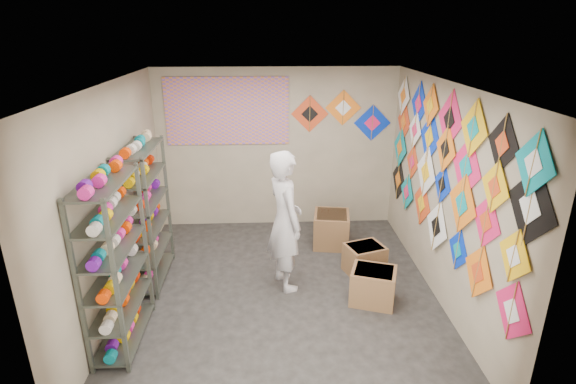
{
  "coord_description": "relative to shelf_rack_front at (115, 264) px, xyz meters",
  "views": [
    {
      "loc": [
        -0.16,
        -5.1,
        3.31
      ],
      "look_at": [
        0.1,
        0.3,
        1.3
      ],
      "focal_mm": 28.0,
      "sensor_mm": 36.0,
      "label": 1
    }
  ],
  "objects": [
    {
      "name": "ground",
      "position": [
        1.78,
        0.85,
        -0.95
      ],
      "size": [
        4.5,
        4.5,
        0.0
      ],
      "primitive_type": "plane",
      "color": "black"
    },
    {
      "name": "room_walls",
      "position": [
        1.78,
        0.85,
        0.69
      ],
      "size": [
        4.5,
        4.5,
        4.5
      ],
      "color": "tan",
      "rests_on": "ground"
    },
    {
      "name": "shelf_rack_front",
      "position": [
        0.0,
        0.0,
        0.0
      ],
      "size": [
        0.4,
        1.1,
        1.9
      ],
      "primitive_type": "cube",
      "color": "#4C5147",
      "rests_on": "ground"
    },
    {
      "name": "shelf_rack_back",
      "position": [
        0.0,
        1.3,
        0.0
      ],
      "size": [
        0.4,
        1.1,
        1.9
      ],
      "primitive_type": "cube",
      "color": "#4C5147",
      "rests_on": "ground"
    },
    {
      "name": "string_spools",
      "position": [
        -0.0,
        0.65,
        0.1
      ],
      "size": [
        0.12,
        2.36,
        0.12
      ],
      "color": "#EC2293",
      "rests_on": "ground"
    },
    {
      "name": "kite_wall_display",
      "position": [
        3.76,
        0.88,
        0.7
      ],
      "size": [
        0.06,
        4.32,
        2.05
      ],
      "color": "#EC1D5F",
      "rests_on": "room_walls"
    },
    {
      "name": "back_wall_kites",
      "position": [
        2.86,
        3.09,
        0.97
      ],
      "size": [
        1.67,
        0.02,
        0.86
      ],
      "color": "#E0441A",
      "rests_on": "room_walls"
    },
    {
      "name": "poster",
      "position": [
        0.98,
        3.08,
        1.05
      ],
      "size": [
        2.0,
        0.01,
        1.1
      ],
      "primitive_type": "cube",
      "color": "#8154B7",
      "rests_on": "room_walls"
    },
    {
      "name": "shopkeeper",
      "position": [
        1.83,
        1.05,
        -0.01
      ],
      "size": [
        0.97,
        0.89,
        1.88
      ],
      "primitive_type": "imported",
      "rotation": [
        0.0,
        0.0,
        1.92
      ],
      "color": "beige",
      "rests_on": "ground"
    },
    {
      "name": "carton_a",
      "position": [
        2.93,
        0.59,
        -0.72
      ],
      "size": [
        0.66,
        0.6,
        0.45
      ],
      "primitive_type": "cube",
      "rotation": [
        0.0,
        0.0,
        -0.33
      ],
      "color": "brown",
      "rests_on": "ground"
    },
    {
      "name": "carton_b",
      "position": [
        2.97,
        1.31,
        -0.74
      ],
      "size": [
        0.62,
        0.56,
        0.42
      ],
      "primitive_type": "cube",
      "rotation": [
        0.0,
        0.0,
        0.33
      ],
      "color": "brown",
      "rests_on": "ground"
    },
    {
      "name": "carton_c",
      "position": [
        2.62,
        2.21,
        -0.69
      ],
      "size": [
        0.63,
        0.68,
        0.53
      ],
      "primitive_type": "cube",
      "rotation": [
        0.0,
        0.0,
        -0.15
      ],
      "color": "brown",
      "rests_on": "ground"
    }
  ]
}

